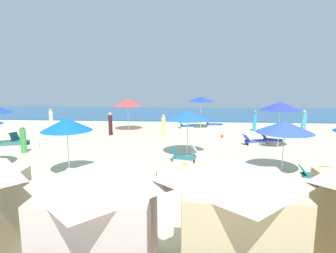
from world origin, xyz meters
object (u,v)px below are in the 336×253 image
at_px(umbrella_4, 280,106).
at_px(lounge_chair_4_1, 271,139).
at_px(umbrella_0, 285,127).
at_px(lounge_chair_5_1, 317,176).
at_px(umbrella_1, 188,115).
at_px(umbrella_8, 67,124).
at_px(lounge_chair_7_0, 213,124).
at_px(beachgoer_2, 304,122).
at_px(lounge_chair_2_0, 8,144).
at_px(umbrella_7, 201,99).
at_px(lounge_chair_1_1, 202,153).
at_px(lounge_chair_7_1, 186,125).
at_px(lounge_chair_5_0, 328,172).
at_px(beach_ball_1, 184,166).
at_px(beachgoer_3, 51,119).
at_px(beach_ball_0, 222,136).
at_px(lounge_chair_1_0, 182,157).
at_px(beachgoer_5, 23,140).
at_px(cabana_2, 101,219).
at_px(lounge_chair_2_1, 19,140).
at_px(beachgoer_6, 110,124).
at_px(umbrella_3, 128,102).
at_px(lounge_chair_4_0, 253,141).
at_px(cooler_box_2, 35,143).
at_px(cabana_3, 235,223).
at_px(beachgoer_1, 163,125).

relative_size(umbrella_4, lounge_chair_4_1, 1.93).
distance_m(umbrella_0, lounge_chair_5_1, 2.37).
xyz_separation_m(umbrella_1, lounge_chair_4_1, (5.43, 3.31, -1.97)).
bearing_deg(umbrella_8, lounge_chair_7_0, 59.96).
bearing_deg(umbrella_0, beachgoer_2, 64.75).
height_order(lounge_chair_2_0, umbrella_7, umbrella_7).
height_order(lounge_chair_1_1, lounge_chair_7_1, lounge_chair_1_1).
bearing_deg(lounge_chair_7_0, lounge_chair_5_0, -164.88).
bearing_deg(lounge_chair_7_0, lounge_chair_2_0, 121.13).
bearing_deg(umbrella_0, lounge_chair_1_1, 148.54).
bearing_deg(beachgoer_2, beach_ball_1, -40.00).
xyz_separation_m(beachgoer_3, beach_ball_0, (13.98, -3.13, -0.64)).
xyz_separation_m(umbrella_0, lounge_chair_1_1, (-3.48, 2.13, -1.79)).
xyz_separation_m(umbrella_7, lounge_chair_7_0, (1.10, 0.51, -2.17)).
distance_m(lounge_chair_1_0, beachgoer_5, 9.04).
relative_size(lounge_chair_4_1, beachgoer_2, 0.84).
height_order(lounge_chair_1_1, beachgoer_3, beachgoer_3).
xyz_separation_m(cabana_2, beachgoer_3, (-9.81, 17.86, -0.56)).
distance_m(umbrella_0, umbrella_7, 11.65).
xyz_separation_m(lounge_chair_2_1, umbrella_4, (16.20, 0.27, 2.28)).
bearing_deg(beachgoer_6, umbrella_3, 111.56).
xyz_separation_m(lounge_chair_5_1, beach_ball_1, (-5.42, 1.24, -0.09)).
height_order(umbrella_0, lounge_chair_4_0, umbrella_0).
xyz_separation_m(beachgoer_3, cooler_box_2, (2.20, -6.69, -0.55)).
bearing_deg(umbrella_1, cabana_3, -84.33).
relative_size(cabana_2, lounge_chair_2_1, 1.76).
height_order(cabana_3, beach_ball_0, cabana_3).
bearing_deg(umbrella_8, lounge_chair_2_1, 135.69).
height_order(lounge_chair_5_1, beach_ball_0, lounge_chair_5_1).
relative_size(beachgoer_3, beach_ball_1, 5.21).
relative_size(umbrella_3, lounge_chair_7_0, 1.60).
xyz_separation_m(lounge_chair_1_1, beachgoer_3, (-12.31, 8.45, 0.47)).
relative_size(lounge_chair_1_1, lounge_chair_7_0, 0.88).
distance_m(lounge_chair_4_0, lounge_chair_5_0, 6.32).
bearing_deg(lounge_chair_2_1, beachgoer_2, -52.60).
distance_m(umbrella_1, beachgoer_6, 7.76).
relative_size(umbrella_3, umbrella_8, 0.99).
relative_size(lounge_chair_1_1, beachgoer_2, 0.80).
height_order(umbrella_4, lounge_chair_7_1, umbrella_4).
bearing_deg(lounge_chair_4_0, umbrella_8, 107.19).
relative_size(umbrella_1, beachgoer_5, 1.52).
bearing_deg(umbrella_1, umbrella_7, 82.82).
bearing_deg(lounge_chair_2_0, beachgoer_5, -144.44).
distance_m(umbrella_8, beach_ball_1, 5.54).
relative_size(lounge_chair_4_0, beachgoer_1, 1.00).
xyz_separation_m(lounge_chair_1_0, lounge_chair_1_1, (1.01, 0.83, 0.03)).
bearing_deg(lounge_chair_4_0, lounge_chair_5_0, 179.46).
relative_size(lounge_chair_4_1, beachgoer_6, 0.86).
bearing_deg(umbrella_1, lounge_chair_2_1, 170.34).
relative_size(lounge_chair_5_1, umbrella_7, 0.56).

